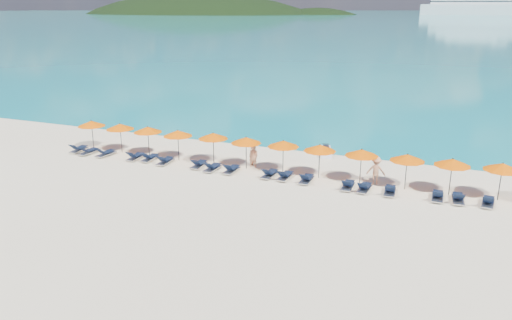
% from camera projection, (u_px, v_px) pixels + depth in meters
% --- Properties ---
extents(ground, '(1400.00, 1400.00, 0.00)m').
position_uv_depth(ground, '(237.00, 193.00, 29.78)').
color(ground, beige).
extents(sea, '(1600.00, 1300.00, 0.01)m').
position_uv_depth(sea, '(457.00, 14.00, 613.37)').
color(sea, '#1FA9B2').
rests_on(sea, ground).
extents(headland_main, '(374.00, 242.00, 126.50)m').
position_uv_depth(headland_main, '(196.00, 45.00, 626.58)').
color(headland_main, black).
rests_on(headland_main, ground).
extents(headland_small, '(162.00, 126.00, 85.50)m').
position_uv_depth(headland_small, '(316.00, 45.00, 589.37)').
color(headland_small, black).
rests_on(headland_small, ground).
extents(cruise_ship, '(151.08, 25.27, 42.03)m').
position_uv_depth(cruise_ship, '(495.00, 5.00, 538.33)').
color(cruise_ship, silver).
rests_on(cruise_ship, ground).
extents(jetski, '(1.38, 2.22, 0.74)m').
position_uv_depth(jetski, '(326.00, 151.00, 37.17)').
color(jetski, silver).
rests_on(jetski, ground).
extents(beachgoer_a, '(0.64, 0.61, 1.48)m').
position_uv_depth(beachgoer_a, '(253.00, 156.00, 34.41)').
color(beachgoer_a, tan).
rests_on(beachgoer_a, ground).
extents(beachgoer_b, '(0.83, 0.65, 1.50)m').
position_uv_depth(beachgoer_b, '(254.00, 156.00, 34.51)').
color(beachgoer_b, tan).
rests_on(beachgoer_b, ground).
extents(beachgoer_c, '(1.18, 0.58, 1.79)m').
position_uv_depth(beachgoer_c, '(376.00, 170.00, 31.02)').
color(beachgoer_c, tan).
rests_on(beachgoer_c, ground).
extents(umbrella_0, '(2.10, 2.10, 2.28)m').
position_uv_depth(umbrella_0, '(91.00, 123.00, 38.37)').
color(umbrella_0, black).
rests_on(umbrella_0, ground).
extents(umbrella_1, '(2.10, 2.10, 2.28)m').
position_uv_depth(umbrella_1, '(120.00, 126.00, 37.42)').
color(umbrella_1, black).
rests_on(umbrella_1, ground).
extents(umbrella_2, '(2.10, 2.10, 2.28)m').
position_uv_depth(umbrella_2, '(148.00, 129.00, 36.53)').
color(umbrella_2, black).
rests_on(umbrella_2, ground).
extents(umbrella_3, '(2.10, 2.10, 2.28)m').
position_uv_depth(umbrella_3, '(178.00, 133.00, 35.45)').
color(umbrella_3, black).
rests_on(umbrella_3, ground).
extents(umbrella_4, '(2.10, 2.10, 2.28)m').
position_uv_depth(umbrella_4, '(213.00, 136.00, 34.73)').
color(umbrella_4, black).
rests_on(umbrella_4, ground).
extents(umbrella_5, '(2.10, 2.10, 2.28)m').
position_uv_depth(umbrella_5, '(246.00, 140.00, 33.63)').
color(umbrella_5, black).
rests_on(umbrella_5, ground).
extents(umbrella_6, '(2.10, 2.10, 2.28)m').
position_uv_depth(umbrella_6, '(283.00, 144.00, 32.79)').
color(umbrella_6, black).
rests_on(umbrella_6, ground).
extents(umbrella_7, '(2.10, 2.10, 2.28)m').
position_uv_depth(umbrella_7, '(320.00, 148.00, 31.81)').
color(umbrella_7, black).
rests_on(umbrella_7, ground).
extents(umbrella_8, '(2.10, 2.10, 2.28)m').
position_uv_depth(umbrella_8, '(362.00, 153.00, 30.80)').
color(umbrella_8, black).
rests_on(umbrella_8, ground).
extents(umbrella_9, '(2.10, 2.10, 2.28)m').
position_uv_depth(umbrella_9, '(407.00, 158.00, 29.79)').
color(umbrella_9, black).
rests_on(umbrella_9, ground).
extents(umbrella_10, '(2.10, 2.10, 2.28)m').
position_uv_depth(umbrella_10, '(453.00, 162.00, 28.92)').
color(umbrella_10, black).
rests_on(umbrella_10, ground).
extents(umbrella_11, '(2.10, 2.10, 2.28)m').
position_uv_depth(umbrella_11, '(503.00, 167.00, 28.10)').
color(umbrella_11, black).
rests_on(umbrella_11, ground).
extents(lounger_0, '(0.77, 1.75, 0.66)m').
position_uv_depth(lounger_0, '(78.00, 149.00, 38.05)').
color(lounger_0, silver).
rests_on(lounger_0, ground).
extents(lounger_1, '(0.77, 1.75, 0.66)m').
position_uv_depth(lounger_1, '(88.00, 151.00, 37.45)').
color(lounger_1, silver).
rests_on(lounger_1, ground).
extents(lounger_2, '(0.78, 1.75, 0.66)m').
position_uv_depth(lounger_2, '(105.00, 153.00, 36.99)').
color(lounger_2, silver).
rests_on(lounger_2, ground).
extents(lounger_3, '(0.69, 1.72, 0.66)m').
position_uv_depth(lounger_3, '(135.00, 156.00, 36.15)').
color(lounger_3, silver).
rests_on(lounger_3, ground).
extents(lounger_4, '(0.66, 1.71, 0.66)m').
position_uv_depth(lounger_4, '(150.00, 158.00, 35.90)').
color(lounger_4, silver).
rests_on(lounger_4, ground).
extents(lounger_5, '(0.70, 1.73, 0.66)m').
position_uv_depth(lounger_5, '(165.00, 161.00, 35.17)').
color(lounger_5, silver).
rests_on(lounger_5, ground).
extents(lounger_6, '(0.70, 1.73, 0.66)m').
position_uv_depth(lounger_6, '(199.00, 164.00, 34.42)').
color(lounger_6, silver).
rests_on(lounger_6, ground).
extents(lounger_7, '(0.67, 1.72, 0.66)m').
position_uv_depth(lounger_7, '(212.00, 167.00, 33.73)').
color(lounger_7, silver).
rests_on(lounger_7, ground).
extents(lounger_8, '(0.65, 1.71, 0.66)m').
position_uv_depth(lounger_8, '(231.00, 169.00, 33.35)').
color(lounger_8, silver).
rests_on(lounger_8, ground).
extents(lounger_9, '(0.72, 1.73, 0.66)m').
position_uv_depth(lounger_9, '(270.00, 174.00, 32.46)').
color(lounger_9, silver).
rests_on(lounger_9, ground).
extents(lounger_10, '(0.69, 1.73, 0.66)m').
position_uv_depth(lounger_10, '(285.00, 176.00, 32.08)').
color(lounger_10, silver).
rests_on(lounger_10, ground).
extents(lounger_11, '(0.66, 1.72, 0.66)m').
position_uv_depth(lounger_11, '(306.00, 179.00, 31.50)').
color(lounger_11, silver).
rests_on(lounger_11, ground).
extents(lounger_12, '(0.67, 1.72, 0.66)m').
position_uv_depth(lounger_12, '(348.00, 185.00, 30.40)').
color(lounger_12, silver).
rests_on(lounger_12, ground).
extents(lounger_13, '(0.71, 1.73, 0.66)m').
position_uv_depth(lounger_13, '(364.00, 187.00, 30.00)').
color(lounger_13, silver).
rests_on(lounger_13, ground).
extents(lounger_14, '(0.73, 1.74, 0.66)m').
position_uv_depth(lounger_14, '(390.00, 190.00, 29.53)').
color(lounger_14, silver).
rests_on(lounger_14, ground).
extents(lounger_15, '(0.66, 1.71, 0.66)m').
position_uv_depth(lounger_15, '(438.00, 196.00, 28.70)').
color(lounger_15, silver).
rests_on(lounger_15, ground).
extents(lounger_16, '(0.75, 1.74, 0.66)m').
position_uv_depth(lounger_16, '(458.00, 198.00, 28.35)').
color(lounger_16, silver).
rests_on(lounger_16, ground).
extents(lounger_17, '(0.79, 1.75, 0.66)m').
position_uv_depth(lounger_17, '(488.00, 202.00, 27.85)').
color(lounger_17, silver).
rests_on(lounger_17, ground).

